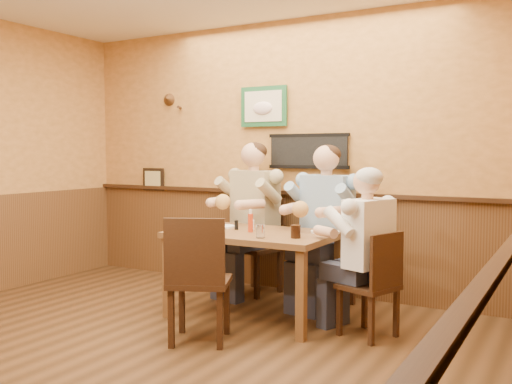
% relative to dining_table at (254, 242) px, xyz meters
% --- Properties ---
extents(room, '(5.02, 5.03, 2.81)m').
position_rel_dining_table_xyz_m(room, '(-0.13, -1.27, 1.03)').
color(room, '#362110').
rests_on(room, ground).
extents(dining_table, '(1.40, 0.90, 0.75)m').
position_rel_dining_table_xyz_m(dining_table, '(0.00, 0.00, 0.00)').
color(dining_table, brown).
rests_on(dining_table, ground).
extents(chair_back_left, '(0.53, 0.53, 0.97)m').
position_rel_dining_table_xyz_m(chair_back_left, '(-0.41, 0.74, -0.17)').
color(chair_back_left, '#362011').
rests_on(chair_back_left, ground).
extents(chair_back_right, '(0.49, 0.49, 0.95)m').
position_rel_dining_table_xyz_m(chair_back_right, '(0.42, 0.65, -0.18)').
color(chair_back_right, '#362011').
rests_on(chair_back_right, ground).
extents(chair_right_end, '(0.49, 0.49, 0.83)m').
position_rel_dining_table_xyz_m(chair_right_end, '(1.04, -0.03, -0.24)').
color(chair_right_end, '#362011').
rests_on(chair_right_end, ground).
extents(chair_near_side, '(0.59, 0.59, 0.97)m').
position_rel_dining_table_xyz_m(chair_near_side, '(-0.03, -0.77, -0.18)').
color(chair_near_side, '#362011').
rests_on(chair_near_side, ground).
extents(diner_tan_shirt, '(0.75, 0.75, 1.38)m').
position_rel_dining_table_xyz_m(diner_tan_shirt, '(-0.41, 0.74, 0.03)').
color(diner_tan_shirt, tan).
rests_on(diner_tan_shirt, ground).
extents(diner_blue_polo, '(0.71, 0.71, 1.35)m').
position_rel_dining_table_xyz_m(diner_blue_polo, '(0.42, 0.65, 0.02)').
color(diner_blue_polo, '#7C9BBA').
rests_on(diner_blue_polo, ground).
extents(diner_white_elder, '(0.70, 0.70, 1.19)m').
position_rel_dining_table_xyz_m(diner_white_elder, '(1.04, -0.03, -0.06)').
color(diner_white_elder, white).
rests_on(diner_white_elder, ground).
extents(water_glass_left, '(0.08, 0.08, 0.11)m').
position_rel_dining_table_xyz_m(water_glass_left, '(-0.39, -0.19, 0.15)').
color(water_glass_left, white).
rests_on(water_glass_left, dining_table).
extents(water_glass_mid, '(0.09, 0.09, 0.11)m').
position_rel_dining_table_xyz_m(water_glass_mid, '(0.23, -0.29, 0.15)').
color(water_glass_mid, white).
rests_on(water_glass_mid, dining_table).
extents(cola_tumbler, '(0.09, 0.09, 0.11)m').
position_rel_dining_table_xyz_m(cola_tumbler, '(0.48, -0.16, 0.14)').
color(cola_tumbler, black).
rests_on(cola_tumbler, dining_table).
extents(hot_sauce_bottle, '(0.05, 0.05, 0.18)m').
position_rel_dining_table_xyz_m(hot_sauce_bottle, '(-0.01, -0.04, 0.18)').
color(hot_sauce_bottle, red).
rests_on(hot_sauce_bottle, dining_table).
extents(salt_shaker, '(0.04, 0.04, 0.09)m').
position_rel_dining_table_xyz_m(salt_shaker, '(-0.07, 0.10, 0.14)').
color(salt_shaker, silver).
rests_on(salt_shaker, dining_table).
extents(pepper_shaker, '(0.04, 0.04, 0.08)m').
position_rel_dining_table_xyz_m(pepper_shaker, '(-0.20, 0.03, 0.13)').
color(pepper_shaker, black).
rests_on(pepper_shaker, dining_table).
extents(plate_far_left, '(0.34, 0.34, 0.02)m').
position_rel_dining_table_xyz_m(plate_far_left, '(-0.41, 0.10, 0.10)').
color(plate_far_left, white).
rests_on(plate_far_left, dining_table).
extents(plate_far_right, '(0.31, 0.31, 0.02)m').
position_rel_dining_table_xyz_m(plate_far_right, '(0.57, 0.25, 0.10)').
color(plate_far_right, white).
rests_on(plate_far_right, dining_table).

